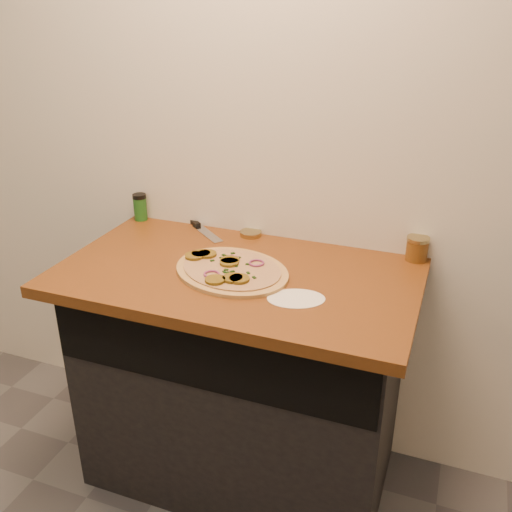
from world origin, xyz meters
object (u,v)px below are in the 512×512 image
at_px(chefs_knife, 199,227).
at_px(spice_shaker, 140,207).
at_px(pizza, 230,270).
at_px(salsa_jar, 417,248).

distance_m(chefs_knife, spice_shaker, 0.27).
bearing_deg(pizza, spice_shaker, 148.97).
relative_size(pizza, spice_shaker, 4.75).
height_order(pizza, chefs_knife, pizza).
bearing_deg(spice_shaker, salsa_jar, -0.00).
distance_m(chefs_knife, salsa_jar, 0.84).
relative_size(chefs_knife, spice_shaker, 2.24).
bearing_deg(chefs_knife, spice_shaker, 179.67).
xyz_separation_m(salsa_jar, spice_shaker, (-1.10, 0.00, 0.01)).
xyz_separation_m(pizza, salsa_jar, (0.57, 0.32, 0.03)).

